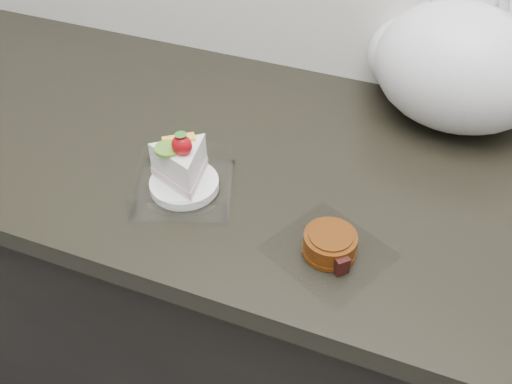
{
  "coord_description": "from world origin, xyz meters",
  "views": [
    {
      "loc": [
        0.12,
        0.95,
        1.54
      ],
      "look_at": [
        -0.12,
        1.56,
        0.94
      ],
      "focal_mm": 40.0,
      "sensor_mm": 36.0,
      "label": 1
    }
  ],
  "objects": [
    {
      "name": "counter",
      "position": [
        0.0,
        1.69,
        0.45
      ],
      "size": [
        2.04,
        0.64,
        0.9
      ],
      "color": "black",
      "rests_on": "ground"
    },
    {
      "name": "cake_tray",
      "position": [
        -0.25,
        1.56,
        0.93
      ],
      "size": [
        0.2,
        0.2,
        0.12
      ],
      "rotation": [
        0.0,
        0.0,
        0.33
      ],
      "color": "white",
      "rests_on": "counter"
    },
    {
      "name": "plastic_bag",
      "position": [
        0.12,
        1.93,
        1.02
      ],
      "size": [
        0.4,
        0.34,
        0.29
      ],
      "rotation": [
        0.0,
        0.0,
        -0.35
      ],
      "color": "white",
      "rests_on": "counter"
    },
    {
      "name": "mooncake_wrap",
      "position": [
        0.02,
        1.51,
        0.91
      ],
      "size": [
        0.21,
        0.2,
        0.04
      ],
      "rotation": [
        0.0,
        0.0,
        -0.28
      ],
      "color": "white",
      "rests_on": "counter"
    }
  ]
}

